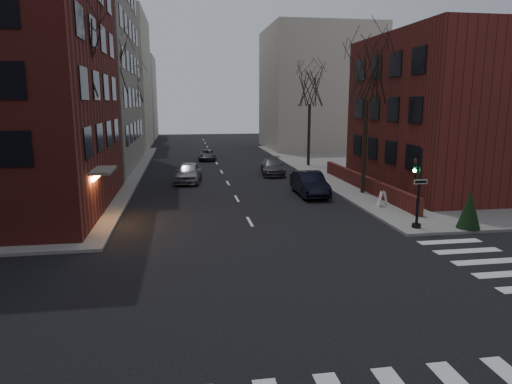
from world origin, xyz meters
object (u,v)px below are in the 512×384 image
Objects in this scene: streetlamp_far at (140,121)px; car_lane_silver at (188,172)px; car_lane_far at (207,155)px; tree_left_c at (130,86)px; tree_left_b at (110,68)px; evergreen_shrub at (470,210)px; sandwich_board at (383,199)px; streetlamp_near at (114,132)px; traffic_signal at (417,193)px; tree_right_a at (368,76)px; tree_left_a at (75,60)px; tree_right_b at (310,88)px; parked_sedan at (309,184)px; car_lane_gray at (273,167)px.

streetlamp_far is 18.23m from car_lane_silver.
tree_left_c is at bearing 175.27° from car_lane_far.
streetlamp_far is at bearing 87.85° from tree_left_b.
sandwich_board is at bearing 111.73° from evergreen_shrub.
streetlamp_near is 3.32× the size of evergreen_shrub.
traffic_signal is 24.87m from tree_left_b.
tree_left_b is 14.03m from tree_left_c.
car_lane_far is at bearing 114.80° from tree_right_a.
tree_left_a is at bearing -170.32° from sandwich_board.
streetlamp_far is 8.86m from car_lane_far.
car_lane_silver is at bearing -11.42° from tree_left_b.
tree_left_c reaches higher than tree_right_b.
traffic_signal is at bearing -48.14° from car_lane_silver.
tree_left_c is 2.36× the size of car_lane_far.
parked_sedan is (-3.72, -13.67, -6.77)m from tree_right_b.
sandwich_board is at bearing -26.23° from streetlamp_near.
streetlamp_far is at bearing 88.77° from tree_left_a.
tree_left_c is (0.00, 14.00, -0.88)m from tree_left_b.
tree_right_b is 24.44m from evergreen_shrub.
tree_left_a reaches higher than car_lane_gray.
tree_left_a is at bearing -94.29° from streetlamp_near.
tree_left_b reaches higher than traffic_signal.
streetlamp_far is 32.89m from sandwich_board.
parked_sedan is at bearing 17.33° from tree_left_a.
tree_right_b is (17.60, 6.00, -1.33)m from tree_left_b.
tree_left_b is at bearing -118.10° from car_lane_far.
traffic_signal is 4.42× the size of sandwich_board.
traffic_signal is 23.71m from tree_right_b.
tree_left_b is at bearing -161.18° from tree_right_b.
traffic_signal is 20.86m from streetlamp_near.
car_lane_silver is 5.17× the size of sandwich_board.
tree_right_b is 10.15× the size of sandwich_board.
tree_left_c is 17.74m from car_lane_silver.
tree_right_a is at bearing -51.34° from tree_left_c.
car_lane_far is at bearing 121.26° from car_lane_gray.
car_lane_far is (-8.74, 29.79, -1.33)m from traffic_signal.
tree_left_c reaches higher than traffic_signal.
evergreen_shrub is at bearing -42.20° from tree_left_b.
car_lane_silver is 0.97× the size of car_lane_gray.
streetlamp_far is (0.60, 2.00, -3.79)m from tree_left_c.
tree_right_a reaches higher than car_lane_gray.
tree_left_b reaches higher than sandwich_board.
tree_left_b reaches higher than tree_right_b.
tree_right_b is at bearing 38.13° from car_lane_silver.
tree_left_a is at bearing -90.00° from tree_left_c.
tree_right_b is (0.86, 23.01, 5.68)m from traffic_signal.
car_lane_silver is 1.13× the size of car_lane_far.
tree_left_a reaches higher than tree_right_a.
streetlamp_far is at bearing 137.61° from car_lane_gray.
tree_right_a is at bearing -13.24° from streetlamp_near.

